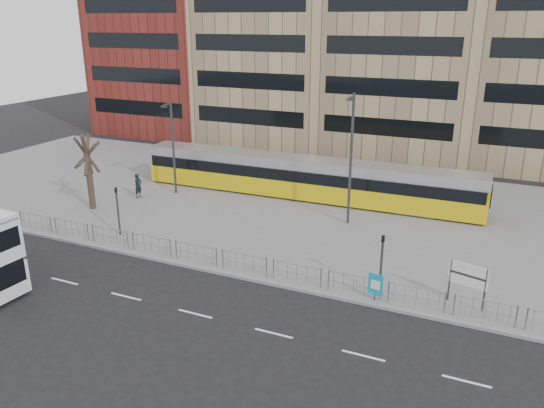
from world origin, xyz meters
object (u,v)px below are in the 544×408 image
at_px(ad_panel, 375,285).
at_px(lamp_post_west, 173,144).
at_px(traffic_light_west, 117,205).
at_px(station_sign, 468,277).
at_px(lamp_post_east, 351,155).
at_px(pedestrian, 138,186).
at_px(traffic_light_east, 382,257).
at_px(bare_tree, 84,132).
at_px(tram, 305,178).

height_order(ad_panel, lamp_post_west, lamp_post_west).
bearing_deg(ad_panel, traffic_light_west, -176.17).
bearing_deg(station_sign, ad_panel, -146.68).
bearing_deg(traffic_light_west, ad_panel, -30.42).
xyz_separation_m(lamp_post_west, lamp_post_east, (14.11, -0.81, 0.72)).
height_order(pedestrian, traffic_light_east, traffic_light_east).
bearing_deg(traffic_light_west, bare_tree, 123.15).
xyz_separation_m(traffic_light_east, bare_tree, (-21.66, 4.00, 3.60)).
height_order(station_sign, traffic_light_east, traffic_light_east).
bearing_deg(tram, traffic_light_west, -125.59).
xyz_separation_m(tram, station_sign, (12.66, -12.04, -0.07)).
bearing_deg(tram, traffic_light_east, -56.41).
bearing_deg(bare_tree, lamp_post_east, 14.73).
distance_m(station_sign, lamp_post_west, 24.07).
height_order(lamp_post_west, bare_tree, bare_tree).
bearing_deg(tram, station_sign, -44.71).
distance_m(ad_panel, traffic_light_west, 16.76).
xyz_separation_m(traffic_light_west, bare_tree, (-4.97, 3.12, 3.60)).
relative_size(station_sign, pedestrian, 1.15).
height_order(ad_panel, traffic_light_west, traffic_light_west).
bearing_deg(station_sign, bare_tree, -171.97).
relative_size(pedestrian, traffic_light_east, 0.59).
relative_size(traffic_light_east, bare_tree, 0.40).
relative_size(station_sign, lamp_post_east, 0.25).
bearing_deg(tram, lamp_post_west, -163.05).
bearing_deg(pedestrian, bare_tree, 163.02).
relative_size(traffic_light_east, lamp_post_west, 0.43).
bearing_deg(bare_tree, tram, 33.37).
bearing_deg(bare_tree, pedestrian, 66.81).
xyz_separation_m(station_sign, traffic_light_west, (-20.65, 0.39, 0.51)).
distance_m(tram, pedestrian, 12.62).
bearing_deg(lamp_post_east, bare_tree, -165.27).
distance_m(pedestrian, traffic_light_east, 21.54).
height_order(pedestrian, bare_tree, bare_tree).
relative_size(tram, traffic_light_west, 8.41).
distance_m(lamp_post_west, bare_tree, 6.60).
bearing_deg(lamp_post_west, lamp_post_east, -3.28).
bearing_deg(traffic_light_west, tram, 30.81).
distance_m(traffic_light_west, traffic_light_east, 16.71).
bearing_deg(tram, pedestrian, -157.05).
distance_m(tram, bare_tree, 16.04).
xyz_separation_m(pedestrian, traffic_light_west, (3.52, -6.51, 1.06)).
relative_size(traffic_light_west, lamp_post_west, 0.43).
bearing_deg(traffic_light_east, station_sign, 8.11).
height_order(traffic_light_west, traffic_light_east, same).
relative_size(station_sign, bare_tree, 0.27).
relative_size(tram, bare_tree, 3.34).
bearing_deg(lamp_post_west, pedestrian, -133.98).
bearing_deg(lamp_post_east, traffic_light_west, -148.39).
relative_size(traffic_light_west, traffic_light_east, 1.00).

